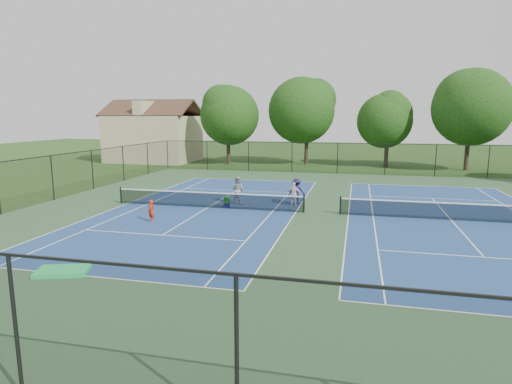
% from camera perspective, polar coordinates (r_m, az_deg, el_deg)
% --- Properties ---
extents(ground, '(140.00, 140.00, 0.00)m').
position_cam_1_polar(ground, '(25.17, 8.76, -2.87)').
color(ground, '#234716').
rests_on(ground, ground).
extents(court_pad, '(36.00, 36.00, 0.01)m').
position_cam_1_polar(court_pad, '(25.17, 8.76, -2.86)').
color(court_pad, '#2B4E2C').
rests_on(court_pad, ground).
extents(tennis_court_left, '(12.00, 23.83, 1.07)m').
position_cam_1_polar(tennis_court_left, '(26.60, -6.44, -1.90)').
color(tennis_court_left, navy).
rests_on(tennis_court_left, ground).
extents(tennis_court_right, '(12.00, 23.83, 1.07)m').
position_cam_1_polar(tennis_court_right, '(25.59, 24.60, -3.24)').
color(tennis_court_right, navy).
rests_on(tennis_court_right, ground).
extents(perimeter_fence, '(36.08, 36.08, 3.02)m').
position_cam_1_polar(perimeter_fence, '(24.86, 8.86, 0.73)').
color(perimeter_fence, black).
rests_on(perimeter_fence, ground).
extents(tree_back_a, '(6.80, 6.80, 9.15)m').
position_cam_1_polar(tree_back_a, '(50.70, -3.77, 10.57)').
color(tree_back_a, '#2D2116').
rests_on(tree_back_a, ground).
extents(tree_back_b, '(7.60, 7.60, 10.03)m').
position_cam_1_polar(tree_back_b, '(50.82, 6.85, 11.14)').
color(tree_back_b, '#2D2116').
rests_on(tree_back_b, ground).
extents(tree_back_c, '(6.00, 6.00, 8.40)m').
position_cam_1_polar(tree_back_c, '(49.57, 17.22, 9.51)').
color(tree_back_c, '#2D2116').
rests_on(tree_back_c, ground).
extents(tree_back_d, '(7.80, 7.80, 10.37)m').
position_cam_1_polar(tree_back_d, '(49.74, 26.76, 10.45)').
color(tree_back_d, '#2D2116').
rests_on(tree_back_d, ground).
extents(clapboard_house, '(10.80, 8.10, 7.65)m').
position_cam_1_polar(clapboard_house, '(55.43, -13.43, 7.22)').
color(clapboard_house, tan).
rests_on(clapboard_house, ground).
extents(child_player, '(0.51, 0.44, 1.19)m').
position_cam_1_polar(child_player, '(23.48, -13.78, -2.50)').
color(child_player, red).
rests_on(child_player, ground).
extents(instructor, '(1.01, 0.88, 1.79)m').
position_cam_1_polar(instructor, '(27.58, -2.49, 0.27)').
color(instructor, '#99999C').
rests_on(instructor, ground).
extents(bystander_a, '(0.90, 0.41, 1.50)m').
position_cam_1_polar(bystander_a, '(27.05, 5.07, -0.26)').
color(bystander_a, silver).
rests_on(bystander_a, ground).
extents(bystander_b, '(1.14, 0.73, 1.67)m').
position_cam_1_polar(bystander_b, '(27.55, 5.45, 0.10)').
color(bystander_b, '#1C1B3D').
rests_on(bystander_b, ground).
extents(ball_crate, '(0.46, 0.42, 0.28)m').
position_cam_1_polar(ball_crate, '(26.62, -3.92, -1.76)').
color(ball_crate, navy).
rests_on(ball_crate, ground).
extents(ball_hopper, '(0.42, 0.39, 0.41)m').
position_cam_1_polar(ball_hopper, '(26.55, -3.93, -1.03)').
color(ball_hopper, green).
rests_on(ball_hopper, ball_crate).
extents(green_tarp, '(2.02, 1.60, 0.16)m').
position_cam_1_polar(green_tarp, '(17.14, -24.39, -9.58)').
color(green_tarp, green).
rests_on(green_tarp, ground).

